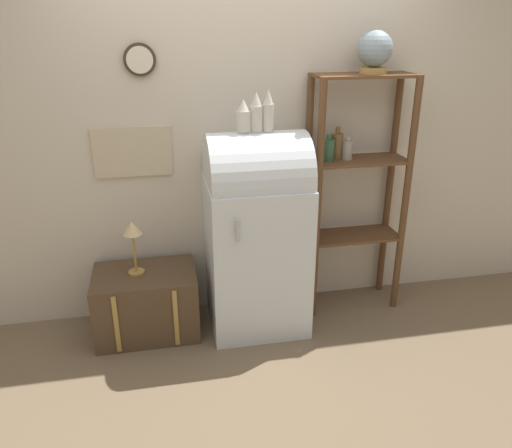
{
  "coord_description": "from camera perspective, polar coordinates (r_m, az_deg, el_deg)",
  "views": [
    {
      "loc": [
        -0.62,
        -2.82,
        2.06
      ],
      "look_at": [
        -0.0,
        0.25,
        0.77
      ],
      "focal_mm": 35.0,
      "sensor_mm": 36.0,
      "label": 1
    }
  ],
  "objects": [
    {
      "name": "shelf_unit",
      "position": [
        3.63,
        11.19,
        5.02
      ],
      "size": [
        0.7,
        0.31,
        1.73
      ],
      "color": "brown",
      "rests_on": "ground_plane"
    },
    {
      "name": "ground_plane",
      "position": [
        3.55,
        0.87,
        -13.09
      ],
      "size": [
        12.0,
        12.0,
        0.0
      ],
      "primitive_type": "plane",
      "color": "#7A664C"
    },
    {
      "name": "suitcase_trunk",
      "position": [
        3.6,
        -12.39,
        -8.74
      ],
      "size": [
        0.69,
        0.48,
        0.46
      ],
      "color": "brown",
      "rests_on": "ground_plane"
    },
    {
      "name": "vase_left",
      "position": [
        3.18,
        -1.45,
        12.14
      ],
      "size": [
        0.09,
        0.09,
        0.21
      ],
      "color": "beige",
      "rests_on": "refrigerator"
    },
    {
      "name": "vase_right",
      "position": [
        3.2,
        1.4,
        12.71
      ],
      "size": [
        0.07,
        0.07,
        0.27
      ],
      "color": "beige",
      "rests_on": "refrigerator"
    },
    {
      "name": "desk_lamp",
      "position": [
        3.38,
        -13.92,
        -1.13
      ],
      "size": [
        0.13,
        0.13,
        0.38
      ],
      "color": "#AD8942",
      "rests_on": "suitcase_trunk"
    },
    {
      "name": "globe",
      "position": [
        3.5,
        13.43,
        18.7
      ],
      "size": [
        0.23,
        0.23,
        0.27
      ],
      "color": "#AD8942",
      "rests_on": "shelf_unit"
    },
    {
      "name": "wall_back",
      "position": [
        3.53,
        -1.07,
        10.78
      ],
      "size": [
        7.0,
        0.09,
        2.7
      ],
      "color": "beige",
      "rests_on": "ground_plane"
    },
    {
      "name": "refrigerator",
      "position": [
        3.41,
        0.06,
        -0.67
      ],
      "size": [
        0.66,
        0.63,
        1.4
      ],
      "color": "silver",
      "rests_on": "ground_plane"
    },
    {
      "name": "vase_center",
      "position": [
        3.19,
        0.03,
        12.55
      ],
      "size": [
        0.09,
        0.09,
        0.25
      ],
      "color": "beige",
      "rests_on": "refrigerator"
    }
  ]
}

